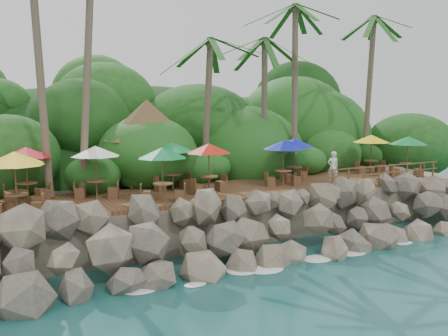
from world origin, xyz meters
TOP-DOWN VIEW (x-y plane):
  - ground at (0.00, 0.00)m, footprint 140.00×140.00m
  - land_base at (0.00, 16.00)m, footprint 32.00×25.20m
  - jungle_hill at (0.00, 23.50)m, footprint 44.80×28.00m
  - seawall at (0.00, 2.00)m, footprint 29.00×4.00m
  - terrace at (0.00, 6.00)m, footprint 26.00×5.00m
  - jungle_foliage at (0.00, 15.00)m, footprint 44.00×16.00m
  - foam_line at (0.00, 0.30)m, footprint 25.20×0.80m
  - palms at (1.54, 8.71)m, footprint 27.31×7.09m
  - palapa at (-2.77, 9.70)m, footprint 4.86×4.86m
  - dining_clusters at (-1.08, 5.92)m, footprint 23.94×5.35m
  - railing at (8.97, 3.65)m, footprint 8.30×0.10m
  - waiter at (6.35, 5.05)m, footprint 0.72×0.57m

SIDE VIEW (x-z plane):
  - ground at x=0.00m, z-range 0.00..0.00m
  - jungle_hill at x=0.00m, z-range -7.70..7.70m
  - jungle_foliage at x=0.00m, z-range -6.00..6.00m
  - foam_line at x=0.00m, z-range 0.00..0.06m
  - land_base at x=0.00m, z-range 0.00..2.10m
  - seawall at x=0.00m, z-range 0.00..2.30m
  - terrace at x=0.00m, z-range 2.10..2.30m
  - railing at x=8.97m, z-range 2.41..3.41m
  - waiter at x=6.35m, z-range 2.30..4.05m
  - dining_clusters at x=-1.08m, z-range 3.10..5.54m
  - palapa at x=-2.77m, z-range 3.49..8.09m
  - palms at x=1.54m, z-range 5.23..19.26m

